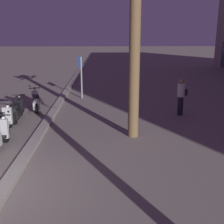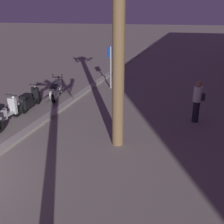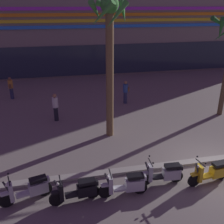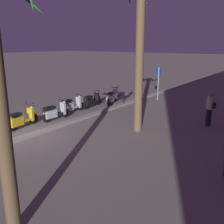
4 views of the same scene
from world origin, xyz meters
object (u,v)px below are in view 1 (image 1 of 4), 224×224
at_px(scooter_silver_mid_front, 36,102).
at_px(pedestrian_strolling_near_curb, 181,96).
at_px(crossing_sign, 81,73).
at_px(scooter_black_lead_nearest, 17,111).
at_px(scooter_silver_gap_after_mid, 2,123).

bearing_deg(scooter_silver_mid_front, pedestrian_strolling_near_curb, 81.74).
xyz_separation_m(crossing_sign, pedestrian_strolling_near_curb, (3.88, 4.80, -0.60)).
xyz_separation_m(scooter_black_lead_nearest, scooter_silver_gap_after_mid, (1.75, -0.06, 0.02)).
xyz_separation_m(scooter_black_lead_nearest, pedestrian_strolling_near_curb, (-0.70, 7.24, 0.47)).
distance_m(scooter_silver_mid_front, scooter_black_lead_nearest, 1.74).
relative_size(scooter_black_lead_nearest, pedestrian_strolling_near_curb, 1.06).
bearing_deg(scooter_silver_mid_front, scooter_silver_gap_after_mid, -8.00).
relative_size(scooter_silver_mid_front, pedestrian_strolling_near_curb, 1.06).
bearing_deg(pedestrian_strolling_near_curb, scooter_silver_mid_front, -98.26).
distance_m(scooter_silver_mid_front, scooter_silver_gap_after_mid, 3.47).
bearing_deg(scooter_silver_mid_front, scooter_black_lead_nearest, -14.08).
distance_m(scooter_black_lead_nearest, crossing_sign, 5.29).
bearing_deg(pedestrian_strolling_near_curb, scooter_silver_gap_after_mid, -71.49).
xyz_separation_m(scooter_silver_mid_front, scooter_black_lead_nearest, (1.68, -0.42, -0.01)).
relative_size(scooter_black_lead_nearest, crossing_sign, 0.75).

